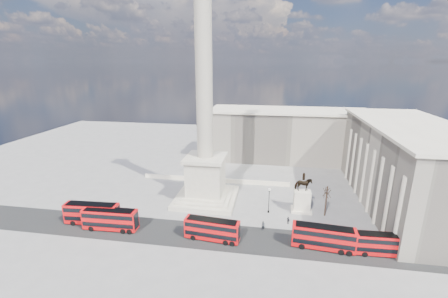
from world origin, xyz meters
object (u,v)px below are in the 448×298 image
victorian_lamp (269,198)px  equestrian_statue (302,198)px  red_bus_e (92,213)px  red_bus_c (324,237)px  red_bus_d (384,244)px  pedestrian_standing (311,230)px  pedestrian_crossing (288,220)px  red_bus_a (111,219)px  pedestrian_walking (263,226)px  red_bus_b (212,229)px  nelsons_column (205,147)px

victorian_lamp → equestrian_statue: 7.33m
red_bus_e → equestrian_statue: (41.91, 12.24, 0.85)m
red_bus_c → red_bus_d: (9.79, -0.17, -0.22)m
pedestrian_standing → red_bus_d: bearing=140.5°
red_bus_e → pedestrian_crossing: red_bus_e is taller
red_bus_e → equestrian_statue: 43.67m
red_bus_a → pedestrian_crossing: (34.08, 7.74, -1.47)m
equestrian_statue → pedestrian_walking: 12.42m
red_bus_b → victorian_lamp: bearing=56.2°
red_bus_a → equestrian_statue: (37.17, 13.70, 0.90)m
nelsons_column → pedestrian_standing: bearing=-26.1°
pedestrian_standing → red_bus_c: bearing=92.4°
red_bus_a → red_bus_e: bearing=161.0°
victorian_lamp → equestrian_statue: size_ratio=0.63×
red_bus_c → pedestrian_crossing: bearing=132.5°
red_bus_a → pedestrian_walking: (29.21, 4.43, -1.29)m
red_bus_b → pedestrian_standing: 18.73m
red_bus_b → red_bus_d: size_ratio=1.06×
red_bus_b → red_bus_d: (29.39, 0.30, -0.10)m
red_bus_d → pedestrian_crossing: (-15.46, 7.67, -1.25)m
pedestrian_walking → red_bus_c: bearing=-44.4°
red_bus_c → pedestrian_standing: (-1.60, 4.50, -1.49)m
equestrian_statue → red_bus_a: bearing=-159.8°
pedestrian_walking → pedestrian_crossing: 5.90m
red_bus_b → pedestrian_walking: bearing=32.8°
red_bus_d → red_bus_c: bearing=177.2°
pedestrian_standing → red_bus_a: bearing=-10.1°
pedestrian_walking → red_bus_d: bearing=-34.9°
red_bus_d → red_bus_a: bearing=178.3°
nelsons_column → pedestrian_walking: (13.86, -11.50, -11.95)m
pedestrian_walking → pedestrian_standing: (8.94, 0.32, -0.21)m
equestrian_statue → pedestrian_crossing: bearing=-117.4°
red_bus_c → red_bus_d: 9.79m
red_bus_c → pedestrian_crossing: red_bus_c is taller
equestrian_statue → pedestrian_walking: bearing=-130.6°
red_bus_d → pedestrian_crossing: size_ratio=6.14×
equestrian_statue → red_bus_b: bearing=-140.7°
victorian_lamp → red_bus_e: bearing=-163.4°
pedestrian_crossing → nelsons_column: bearing=24.0°
red_bus_b → red_bus_c: (19.61, 0.46, 0.11)m
red_bus_e → victorian_lamp: size_ratio=1.93×
victorian_lamp → pedestrian_walking: 7.87m
pedestrian_standing → pedestrian_crossing: size_ratio=0.97×
pedestrian_crossing → red_bus_e: bearing=56.8°
red_bus_d → pedestrian_standing: (-11.39, 4.67, -1.27)m
red_bus_b → equestrian_statue: bearing=44.9°
nelsons_column → red_bus_b: size_ratio=4.86×
pedestrian_standing → red_bus_b: bearing=-1.7°
red_bus_d → red_bus_e: bearing=176.7°
victorian_lamp → pedestrian_crossing: size_ratio=3.62×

